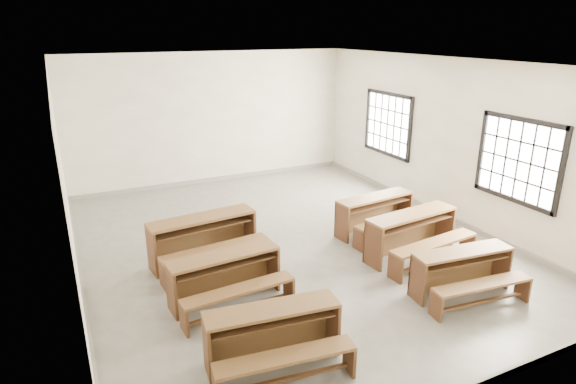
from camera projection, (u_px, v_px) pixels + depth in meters
name	position (u px, v px, depth m)	size (l,w,h in m)	color
room	(293.00, 127.00, 8.08)	(8.50, 8.50, 3.20)	gray
desk_set_0	(274.00, 332.00, 5.52)	(1.65, 1.00, 0.71)	brown
desk_set_1	(226.00, 275.00, 6.79)	(1.65, 0.95, 0.72)	brown
desk_set_2	(204.00, 236.00, 7.92)	(1.85, 1.09, 0.80)	brown
desk_set_3	(463.00, 269.00, 6.99)	(1.59, 0.95, 0.68)	brown
desk_set_4	(413.00, 232.00, 8.13)	(1.81, 1.07, 0.78)	brown
desk_set_5	(376.00, 212.00, 9.11)	(1.68, 0.99, 0.72)	brown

